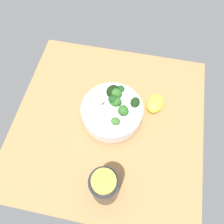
% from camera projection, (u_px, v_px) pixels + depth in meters
% --- Properties ---
extents(ground_plane, '(0.62, 0.62, 0.04)m').
position_uv_depth(ground_plane, '(108.00, 124.00, 0.77)').
color(ground_plane, '#996D42').
extents(bowl_of_broccoli, '(0.19, 0.19, 0.10)m').
position_uv_depth(bowl_of_broccoli, '(113.00, 110.00, 0.73)').
color(bowl_of_broccoli, white).
rests_on(bowl_of_broccoli, ground_plane).
extents(lemon_wedge, '(0.07, 0.09, 0.04)m').
position_uv_depth(lemon_wedge, '(155.00, 103.00, 0.77)').
color(lemon_wedge, yellow).
rests_on(lemon_wedge, ground_plane).
extents(bottle_tall, '(0.07, 0.07, 0.17)m').
position_uv_depth(bottle_tall, '(105.00, 187.00, 0.58)').
color(bottle_tall, black).
rests_on(bottle_tall, ground_plane).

